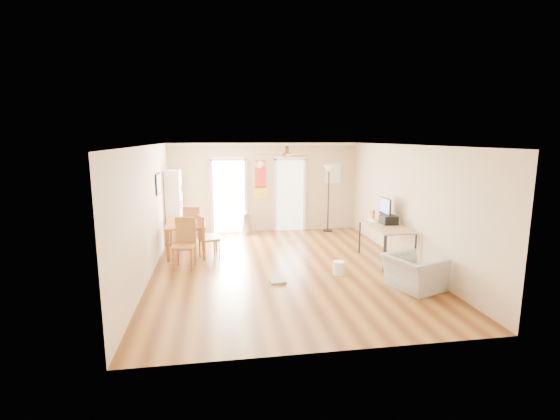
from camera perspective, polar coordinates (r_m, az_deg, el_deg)
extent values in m
plane|color=brown|center=(8.74, 0.62, -8.14)|extent=(7.00, 7.00, 0.00)
cube|color=red|center=(11.79, -2.78, 4.36)|extent=(0.46, 0.03, 1.10)
cube|color=white|center=(12.19, 7.48, 5.19)|extent=(0.50, 0.04, 0.60)
cube|color=black|center=(9.73, -16.86, 3.57)|extent=(0.04, 0.66, 0.48)
cylinder|color=#ADADAF|center=(11.68, -4.75, -1.92)|extent=(0.28, 0.28, 0.60)
cube|color=white|center=(9.71, 12.89, -1.48)|extent=(0.21, 0.45, 0.02)
cube|color=black|center=(9.47, 15.12, -1.32)|extent=(0.33, 0.38, 0.19)
cylinder|color=#CA5112|center=(9.89, 13.08, -0.67)|extent=(0.09, 0.09, 0.22)
cylinder|color=white|center=(8.38, 8.30, -8.10)|extent=(0.25, 0.25, 0.27)
cube|color=gray|center=(7.86, -0.34, -10.12)|extent=(0.32, 0.27, 0.04)
imported|color=#A2A19C|center=(7.88, 18.39, -8.38)|extent=(1.10, 1.17, 0.62)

